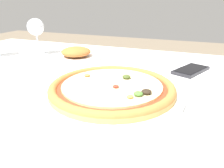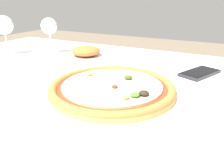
# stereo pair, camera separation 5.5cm
# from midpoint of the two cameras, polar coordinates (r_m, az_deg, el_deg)

# --- Properties ---
(dining_table) EXTENTS (1.45, 1.06, 0.72)m
(dining_table) POSITION_cam_midpoint_polar(r_m,az_deg,el_deg) (0.68, -13.84, -5.87)
(dining_table) COLOR #997047
(dining_table) RESTS_ON ground_plane
(pizza_plate) EXTENTS (0.36, 0.36, 0.04)m
(pizza_plate) POSITION_cam_midpoint_polar(r_m,az_deg,el_deg) (0.56, -2.82, -1.31)
(pizza_plate) COLOR white
(pizza_plate) RESTS_ON dining_table
(wine_glass_far_right) EXTENTS (0.07, 0.07, 0.15)m
(wine_glass_far_right) POSITION_cam_midpoint_polar(r_m,az_deg,el_deg) (1.01, -20.82, 13.33)
(wine_glass_far_right) COLOR silver
(wine_glass_far_right) RESTS_ON dining_table
(cell_phone) EXTENTS (0.12, 0.16, 0.01)m
(cell_phone) POSITION_cam_midpoint_polar(r_m,az_deg,el_deg) (0.78, 18.02, 3.45)
(cell_phone) COLOR #232328
(cell_phone) RESTS_ON dining_table
(side_plate) EXTENTS (0.21, 0.21, 0.05)m
(side_plate) POSITION_cam_midpoint_polar(r_m,az_deg,el_deg) (0.92, -11.06, 7.62)
(side_plate) COLOR white
(side_plate) RESTS_ON dining_table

